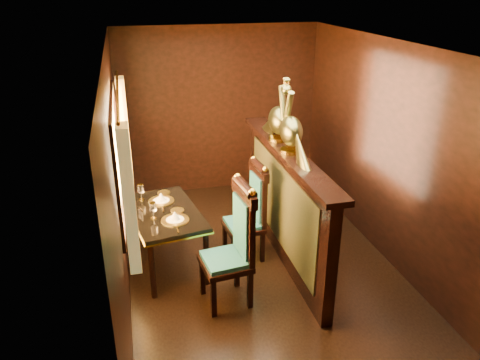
# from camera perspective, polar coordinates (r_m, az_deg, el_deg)

# --- Properties ---
(ground) EXTENTS (5.00, 5.00, 0.00)m
(ground) POSITION_cam_1_polar(r_m,az_deg,el_deg) (5.44, 3.02, -11.30)
(ground) COLOR black
(ground) RESTS_ON ground
(room_shell) EXTENTS (3.04, 5.04, 2.52)m
(room_shell) POSITION_cam_1_polar(r_m,az_deg,el_deg) (4.71, 2.37, 4.69)
(room_shell) COLOR black
(room_shell) RESTS_ON ground
(partition) EXTENTS (0.26, 2.70, 1.36)m
(partition) POSITION_cam_1_polar(r_m,az_deg,el_deg) (5.41, 5.53, -2.80)
(partition) COLOR black
(partition) RESTS_ON ground
(dining_table) EXTENTS (0.92, 1.31, 0.91)m
(dining_table) POSITION_cam_1_polar(r_m,az_deg,el_deg) (5.32, -9.22, -4.38)
(dining_table) COLOR black
(dining_table) RESTS_ON ground
(chair_left) EXTENTS (0.53, 0.55, 1.33)m
(chair_left) POSITION_cam_1_polar(r_m,az_deg,el_deg) (4.69, -0.40, -7.37)
(chair_left) COLOR black
(chair_left) RESTS_ON ground
(chair_right) EXTENTS (0.47, 0.49, 1.21)m
(chair_right) POSITION_cam_1_polar(r_m,az_deg,el_deg) (5.45, 1.52, -3.47)
(chair_right) COLOR black
(chair_right) RESTS_ON ground
(peacock_left) EXTENTS (0.24, 0.64, 0.76)m
(peacock_left) POSITION_cam_1_polar(r_m,az_deg,el_deg) (4.98, 6.32, 7.50)
(peacock_left) COLOR #1A5035
(peacock_left) RESTS_ON partition
(peacock_right) EXTENTS (0.24, 0.64, 0.77)m
(peacock_right) POSITION_cam_1_polar(r_m,az_deg,el_deg) (5.35, 4.82, 8.72)
(peacock_right) COLOR #1A5035
(peacock_right) RESTS_ON partition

